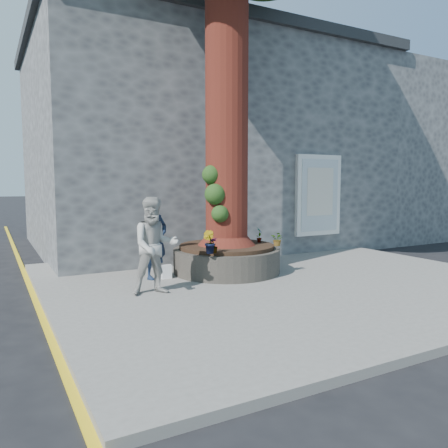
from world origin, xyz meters
name	(u,v)px	position (x,y,z in m)	size (l,w,h in m)	color
ground	(242,305)	(0.00, 0.00, 0.00)	(120.00, 120.00, 0.00)	black
pavement	(280,280)	(1.50, 1.00, 0.06)	(9.00, 8.00, 0.12)	slate
yellow_line	(41,315)	(-3.05, 1.00, 0.00)	(0.10, 30.00, 0.01)	yellow
stone_shop	(196,149)	(2.50, 7.20, 3.16)	(10.30, 8.30, 6.30)	#484A4D
neighbour_shop	(369,159)	(10.50, 7.20, 3.00)	(6.00, 8.00, 6.00)	#484A4D
planter	(227,259)	(0.80, 2.00, 0.41)	(2.30, 2.30, 0.60)	black
man	(156,239)	(-0.76, 2.14, 0.93)	(0.59, 0.39, 1.62)	#142139
woman	(155,246)	(-1.18, 0.98, 0.97)	(0.82, 0.64, 1.70)	#AAA9A3
shopping_bag	(166,272)	(-0.58, 2.02, 0.26)	(0.20, 0.12, 0.28)	white
plant_a	(259,235)	(1.59, 1.93, 0.90)	(0.19, 0.13, 0.35)	gray
plant_b	(209,242)	(-0.05, 1.15, 0.94)	(0.24, 0.24, 0.44)	gray
plant_c	(213,245)	(0.05, 1.15, 0.87)	(0.16, 0.16, 0.29)	gray
plant_d	(278,239)	(1.65, 1.30, 0.87)	(0.27, 0.24, 0.30)	gray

